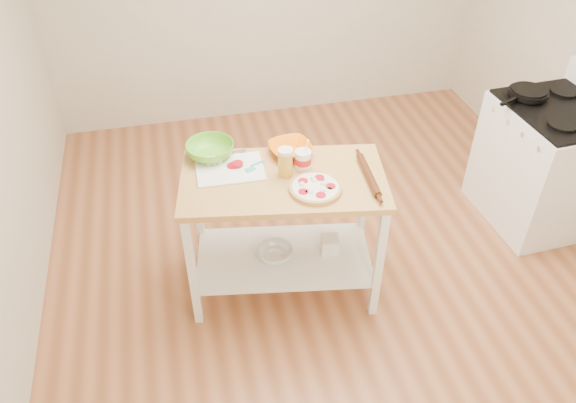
{
  "coord_description": "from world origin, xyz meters",
  "views": [
    {
      "loc": [
        -0.98,
        -2.7,
        2.86
      ],
      "look_at": [
        -0.37,
        -0.11,
        0.72
      ],
      "focal_mm": 35.0,
      "sensor_mm": 36.0,
      "label": 1
    }
  ],
  "objects_px": {
    "orange_bowl": "(290,149)",
    "yogurt_tub": "(303,160)",
    "cutting_board": "(229,168)",
    "rolling_pin": "(369,175)",
    "spatula": "(254,166)",
    "shelf_bin": "(330,244)",
    "beer_pint": "(285,162)",
    "prep_island": "(283,210)",
    "pizza": "(315,188)",
    "knife": "(220,156)",
    "gas_stove": "(544,164)",
    "skillet": "(528,93)",
    "green_bowl": "(210,150)",
    "shelf_glass_bowl": "(275,253)"
  },
  "relations": [
    {
      "from": "spatula",
      "to": "shelf_glass_bowl",
      "type": "xyz_separation_m",
      "value": [
        0.09,
        -0.14,
        -0.62
      ]
    },
    {
      "from": "green_bowl",
      "to": "rolling_pin",
      "type": "height_order",
      "value": "green_bowl"
    },
    {
      "from": "orange_bowl",
      "to": "yogurt_tub",
      "type": "bearing_deg",
      "value": -77.95
    },
    {
      "from": "skillet",
      "to": "green_bowl",
      "type": "relative_size",
      "value": 1.43
    },
    {
      "from": "spatula",
      "to": "rolling_pin",
      "type": "height_order",
      "value": "rolling_pin"
    },
    {
      "from": "gas_stove",
      "to": "beer_pint",
      "type": "distance_m",
      "value": 2.11
    },
    {
      "from": "prep_island",
      "to": "shelf_bin",
      "type": "xyz_separation_m",
      "value": [
        0.31,
        -0.02,
        -0.33
      ]
    },
    {
      "from": "pizza",
      "to": "knife",
      "type": "relative_size",
      "value": 1.13
    },
    {
      "from": "skillet",
      "to": "shelf_glass_bowl",
      "type": "height_order",
      "value": "skillet"
    },
    {
      "from": "cutting_board",
      "to": "shelf_glass_bowl",
      "type": "distance_m",
      "value": 0.67
    },
    {
      "from": "cutting_board",
      "to": "yogurt_tub",
      "type": "relative_size",
      "value": 1.91
    },
    {
      "from": "cutting_board",
      "to": "shelf_bin",
      "type": "distance_m",
      "value": 0.86
    },
    {
      "from": "skillet",
      "to": "cutting_board",
      "type": "height_order",
      "value": "skillet"
    },
    {
      "from": "yogurt_tub",
      "to": "shelf_bin",
      "type": "xyz_separation_m",
      "value": [
        0.17,
        -0.09,
        -0.64
      ]
    },
    {
      "from": "cutting_board",
      "to": "beer_pint",
      "type": "bearing_deg",
      "value": -20.27
    },
    {
      "from": "knife",
      "to": "yogurt_tub",
      "type": "relative_size",
      "value": 1.25
    },
    {
      "from": "prep_island",
      "to": "yogurt_tub",
      "type": "height_order",
      "value": "yogurt_tub"
    },
    {
      "from": "gas_stove",
      "to": "rolling_pin",
      "type": "distance_m",
      "value": 1.67
    },
    {
      "from": "spatula",
      "to": "shelf_bin",
      "type": "xyz_separation_m",
      "value": [
        0.46,
        -0.16,
        -0.6
      ]
    },
    {
      "from": "prep_island",
      "to": "rolling_pin",
      "type": "height_order",
      "value": "rolling_pin"
    },
    {
      "from": "cutting_board",
      "to": "spatula",
      "type": "bearing_deg",
      "value": -6.08
    },
    {
      "from": "prep_island",
      "to": "spatula",
      "type": "distance_m",
      "value": 0.33
    },
    {
      "from": "pizza",
      "to": "cutting_board",
      "type": "bearing_deg",
      "value": 145.09
    },
    {
      "from": "prep_island",
      "to": "pizza",
      "type": "xyz_separation_m",
      "value": [
        0.15,
        -0.16,
        0.27
      ]
    },
    {
      "from": "green_bowl",
      "to": "beer_pint",
      "type": "height_order",
      "value": "beer_pint"
    },
    {
      "from": "green_bowl",
      "to": "rolling_pin",
      "type": "xyz_separation_m",
      "value": [
        0.87,
        -0.44,
        -0.02
      ]
    },
    {
      "from": "pizza",
      "to": "beer_pint",
      "type": "distance_m",
      "value": 0.24
    },
    {
      "from": "prep_island",
      "to": "shelf_glass_bowl",
      "type": "height_order",
      "value": "prep_island"
    },
    {
      "from": "rolling_pin",
      "to": "gas_stove",
      "type": "bearing_deg",
      "value": 14.61
    },
    {
      "from": "shelf_bin",
      "to": "green_bowl",
      "type": "bearing_deg",
      "value": 153.89
    },
    {
      "from": "rolling_pin",
      "to": "beer_pint",
      "type": "bearing_deg",
      "value": 162.54
    },
    {
      "from": "shelf_bin",
      "to": "beer_pint",
      "type": "bearing_deg",
      "value": 170.31
    },
    {
      "from": "cutting_board",
      "to": "rolling_pin",
      "type": "relative_size",
      "value": 1.04
    },
    {
      "from": "gas_stove",
      "to": "beer_pint",
      "type": "height_order",
      "value": "gas_stove"
    },
    {
      "from": "beer_pint",
      "to": "rolling_pin",
      "type": "xyz_separation_m",
      "value": [
        0.47,
        -0.15,
        -0.07
      ]
    },
    {
      "from": "pizza",
      "to": "shelf_glass_bowl",
      "type": "bearing_deg",
      "value": 143.31
    },
    {
      "from": "shelf_bin",
      "to": "yogurt_tub",
      "type": "bearing_deg",
      "value": 152.25
    },
    {
      "from": "green_bowl",
      "to": "yogurt_tub",
      "type": "xyz_separation_m",
      "value": [
        0.52,
        -0.25,
        0.01
      ]
    },
    {
      "from": "shelf_bin",
      "to": "prep_island",
      "type": "bearing_deg",
      "value": 176.17
    },
    {
      "from": "pizza",
      "to": "spatula",
      "type": "distance_m",
      "value": 0.42
    },
    {
      "from": "orange_bowl",
      "to": "beer_pint",
      "type": "relative_size",
      "value": 1.45
    },
    {
      "from": "skillet",
      "to": "pizza",
      "type": "xyz_separation_m",
      "value": [
        -1.73,
        -0.65,
        -0.06
      ]
    },
    {
      "from": "orange_bowl",
      "to": "yogurt_tub",
      "type": "xyz_separation_m",
      "value": [
        0.04,
        -0.17,
        0.03
      ]
    },
    {
      "from": "pizza",
      "to": "cutting_board",
      "type": "distance_m",
      "value": 0.55
    },
    {
      "from": "gas_stove",
      "to": "spatula",
      "type": "bearing_deg",
      "value": -178.81
    },
    {
      "from": "skillet",
      "to": "spatula",
      "type": "distance_m",
      "value": 2.06
    },
    {
      "from": "prep_island",
      "to": "shelf_glass_bowl",
      "type": "bearing_deg",
      "value": 179.95
    },
    {
      "from": "spatula",
      "to": "knife",
      "type": "bearing_deg",
      "value": 118.37
    },
    {
      "from": "prep_island",
      "to": "knife",
      "type": "relative_size",
      "value": 4.88
    },
    {
      "from": "pizza",
      "to": "rolling_pin",
      "type": "relative_size",
      "value": 0.77
    }
  ]
}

